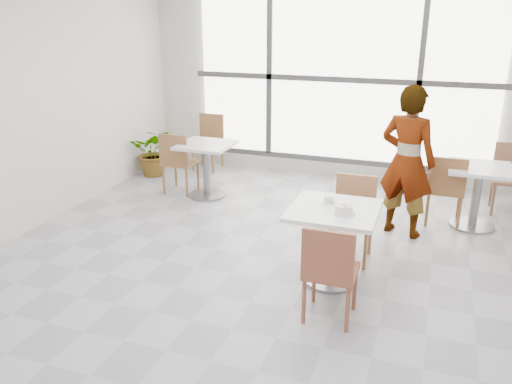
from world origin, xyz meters
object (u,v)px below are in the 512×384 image
(main_table, at_px, (333,231))
(bg_table_right, at_px, (477,188))
(bg_chair_left_near, at_px, (177,159))
(oatmeal_bowl, at_px, (344,209))
(bg_table_left, at_px, (206,162))
(coffee_cup, at_px, (329,200))
(chair_far, at_px, (353,212))
(plant_left, at_px, (155,152))
(bg_chair_right_near, at_px, (446,186))
(bg_chair_left_far, at_px, (209,137))
(bg_chair_right_far, at_px, (510,173))
(person, at_px, (407,162))
(chair_near, at_px, (330,268))

(main_table, height_order, bg_table_right, same)
(main_table, bearing_deg, bg_chair_left_near, 145.25)
(oatmeal_bowl, relative_size, bg_table_left, 0.28)
(coffee_cup, bearing_deg, oatmeal_bowl, -50.18)
(bg_table_right, bearing_deg, bg_chair_left_near, -178.44)
(chair_far, relative_size, plant_left, 1.15)
(main_table, height_order, oatmeal_bowl, oatmeal_bowl)
(coffee_cup, distance_m, bg_chair_right_near, 2.00)
(oatmeal_bowl, height_order, bg_chair_left_far, bg_chair_left_far)
(main_table, bearing_deg, bg_chair_right_far, 55.98)
(bg_chair_right_near, relative_size, plant_left, 1.15)
(main_table, relative_size, coffee_cup, 5.03)
(oatmeal_bowl, relative_size, person, 0.12)
(plant_left, bearing_deg, bg_table_right, -6.56)
(main_table, height_order, bg_chair_left_near, bg_chair_left_near)
(chair_far, relative_size, bg_chair_left_far, 1.00)
(person, distance_m, bg_table_right, 1.01)
(chair_near, bearing_deg, main_table, -80.55)
(coffee_cup, height_order, bg_chair_left_far, bg_chair_left_far)
(bg_chair_right_near, bearing_deg, bg_chair_left_near, 0.44)
(chair_near, distance_m, chair_far, 1.29)
(chair_near, xyz_separation_m, plant_left, (-3.40, 3.09, -0.12))
(main_table, distance_m, coffee_cup, 0.30)
(coffee_cup, distance_m, bg_chair_left_far, 3.94)
(chair_far, distance_m, bg_table_left, 2.51)
(person, relative_size, bg_table_left, 2.30)
(chair_near, relative_size, bg_chair_right_near, 1.00)
(bg_chair_right_far, bearing_deg, main_table, -124.02)
(coffee_cup, height_order, bg_table_right, coffee_cup)
(person, xyz_separation_m, bg_table_right, (0.80, 0.49, -0.38))
(bg_chair_right_far, bearing_deg, bg_table_left, -168.32)
(oatmeal_bowl, distance_m, person, 1.55)
(plant_left, bearing_deg, bg_chair_left_far, 47.26)
(main_table, distance_m, chair_far, 0.61)
(chair_far, height_order, bg_chair_left_far, same)
(chair_far, relative_size, bg_chair_right_near, 1.00)
(main_table, distance_m, plant_left, 4.08)
(main_table, distance_m, oatmeal_bowl, 0.30)
(coffee_cup, bearing_deg, bg_chair_left_far, 131.13)
(coffee_cup, distance_m, bg_table_right, 2.27)
(chair_near, bearing_deg, plant_left, -42.26)
(main_table, height_order, bg_chair_right_near, bg_chair_right_near)
(chair_near, xyz_separation_m, bg_table_left, (-2.24, 2.49, -0.01))
(bg_chair_left_far, height_order, bg_chair_right_far, same)
(bg_table_left, xyz_separation_m, bg_table_right, (3.46, 0.08, 0.00))
(chair_far, height_order, bg_chair_right_near, same)
(plant_left, bearing_deg, oatmeal_bowl, -36.39)
(chair_near, xyz_separation_m, person, (0.42, 2.08, 0.36))
(chair_far, height_order, person, person)
(oatmeal_bowl, xyz_separation_m, plant_left, (-3.39, 2.50, -0.42))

